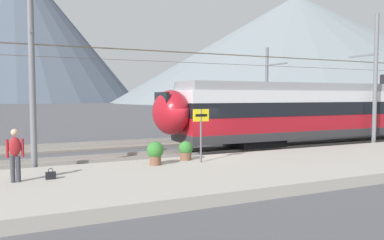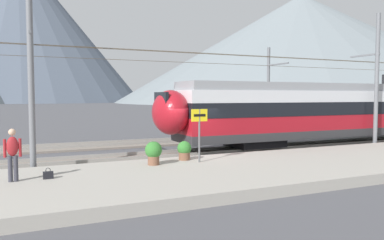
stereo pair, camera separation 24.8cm
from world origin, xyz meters
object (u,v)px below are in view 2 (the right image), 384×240
train_near_platform (345,110)px  platform_sign (199,123)px  catenary_mast_far_side (270,88)px  potted_plant_by_shelter (184,150)px  catenary_mast_mid (375,79)px  handbag_beside_passenger (48,175)px  passenger_walking (13,152)px  catenary_mast_west (31,69)px  potted_plant_platform_edge (154,151)px

train_near_platform → platform_sign: train_near_platform is taller
catenary_mast_far_side → potted_plant_by_shelter: catenary_mast_far_side is taller
catenary_mast_mid → handbag_beside_passenger: 19.03m
passenger_walking → potted_plant_by_shelter: (6.58, 1.56, -0.50)m
catenary_mast_mid → handbag_beside_passenger: (-18.45, -2.95, -3.61)m
catenary_mast_west → passenger_walking: 4.15m
potted_plant_platform_edge → catenary_mast_mid: bearing=7.7°
catenary_mast_mid → platform_sign: catenary_mast_mid is taller
train_near_platform → potted_plant_by_shelter: size_ratio=31.07×
handbag_beside_passenger → potted_plant_by_shelter: potted_plant_by_shelter is taller
potted_plant_platform_edge → train_near_platform: bearing=14.8°
train_near_platform → catenary_mast_west: bearing=-174.7°
catenary_mast_mid → catenary_mast_far_side: (-0.77, 9.33, -0.37)m
handbag_beside_passenger → potted_plant_platform_edge: size_ratio=0.39×
passenger_walking → potted_plant_platform_edge: passenger_walking is taller
passenger_walking → potted_plant_platform_edge: size_ratio=1.81×
handbag_beside_passenger → potted_plant_platform_edge: 4.12m
train_near_platform → potted_plant_platform_edge: train_near_platform is taller
platform_sign → potted_plant_platform_edge: 2.19m
platform_sign → passenger_walking: (-6.92, -0.78, -0.66)m
handbag_beside_passenger → potted_plant_by_shelter: bearing=15.6°
catenary_mast_west → passenger_walking: size_ratio=27.79×
catenary_mast_far_side → potted_plant_platform_edge: 17.99m
catenary_mast_west → potted_plant_platform_edge: size_ratio=50.43×
passenger_walking → potted_plant_by_shelter: passenger_walking is taller
catenary_mast_mid → platform_sign: 12.94m
train_near_platform → potted_plant_platform_edge: 14.44m
catenary_mast_west → platform_sign: catenary_mast_west is taller
platform_sign → handbag_beside_passenger: (-5.88, -0.77, -1.48)m
catenary_mast_far_side → handbag_beside_passenger: size_ratio=129.85×
catenary_mast_west → catenary_mast_far_side: bearing=27.3°
potted_plant_by_shelter → passenger_walking: bearing=-166.7°
passenger_walking → platform_sign: bearing=6.4°
platform_sign → potted_plant_platform_edge: bearing=173.7°
catenary_mast_far_side → platform_sign: catenary_mast_far_side is taller
platform_sign → potted_plant_platform_edge: (-1.91, 0.21, -1.07)m
potted_plant_platform_edge → potted_plant_by_shelter: potted_plant_platform_edge is taller
train_near_platform → potted_plant_platform_edge: (-13.90, -3.66, -1.31)m
catenary_mast_mid → catenary_mast_far_side: 9.37m
train_near_platform → passenger_walking: 19.50m
catenary_mast_west → potted_plant_platform_edge: catenary_mast_west is taller
potted_plant_by_shelter → catenary_mast_mid: bearing=6.2°
potted_plant_by_shelter → train_near_platform: bearing=14.1°
potted_plant_platform_edge → potted_plant_by_shelter: bearing=19.9°
potted_plant_by_shelter → catenary_mast_west: bearing=166.7°
train_near_platform → potted_plant_by_shelter: 12.79m
catenary_mast_mid → catenary_mast_west: bearing=-180.0°
catenary_mast_west → catenary_mast_mid: bearing=0.0°
train_near_platform → passenger_walking: train_near_platform is taller
handbag_beside_passenger → potted_plant_platform_edge: potted_plant_platform_edge is taller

